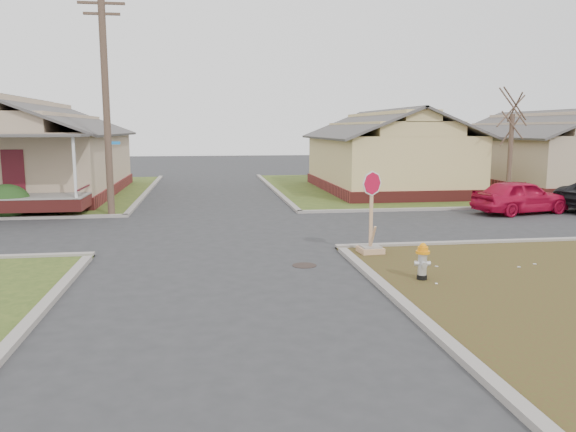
{
  "coord_description": "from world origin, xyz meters",
  "views": [
    {
      "loc": [
        -0.33,
        -14.72,
        3.6
      ],
      "look_at": [
        1.98,
        1.0,
        1.1
      ],
      "focal_mm": 35.0,
      "sensor_mm": 36.0,
      "label": 1
    }
  ],
  "objects": [
    {
      "name": "hedge_right",
      "position": [
        -8.28,
        9.07,
        0.67
      ],
      "size": [
        1.63,
        1.33,
        1.24
      ],
      "primitive_type": "ellipsoid",
      "color": "#1E3B15",
      "rests_on": "verge_far_left"
    },
    {
      "name": "verge_far_right",
      "position": [
        22.0,
        18.0,
        0.03
      ],
      "size": [
        37.0,
        19.0,
        0.05
      ],
      "primitive_type": "cube",
      "color": "#35491A",
      "rests_on": "ground"
    },
    {
      "name": "side_house_tan",
      "position": [
        20.0,
        16.5,
        2.19
      ],
      "size": [
        7.6,
        11.6,
        4.7
      ],
      "color": "maroon",
      "rests_on": "ground"
    },
    {
      "name": "tree_mid_right",
      "position": [
        14.0,
        10.2,
        2.15
      ],
      "size": [
        0.22,
        0.22,
        4.2
      ],
      "primitive_type": "cylinder",
      "color": "#463328",
      "rests_on": "verge_far_right"
    },
    {
      "name": "manhole",
      "position": [
        2.2,
        -0.5,
        0.01
      ],
      "size": [
        0.64,
        0.64,
        0.01
      ],
      "primitive_type": "cylinder",
      "color": "black",
      "rests_on": "ground"
    },
    {
      "name": "curbs",
      "position": [
        0.0,
        5.0,
        0.0
      ],
      "size": [
        80.0,
        40.0,
        0.12
      ],
      "primitive_type": null,
      "color": "gray",
      "rests_on": "ground"
    },
    {
      "name": "side_house_yellow",
      "position": [
        10.0,
        16.5,
        2.19
      ],
      "size": [
        7.6,
        11.6,
        4.7
      ],
      "color": "maroon",
      "rests_on": "ground"
    },
    {
      "name": "corner_house",
      "position": [
        -10.0,
        16.68,
        2.28
      ],
      "size": [
        10.1,
        15.5,
        5.3
      ],
      "color": "maroon",
      "rests_on": "ground"
    },
    {
      "name": "stop_sign",
      "position": [
        4.31,
        0.55,
        0.56
      ],
      "size": [
        0.67,
        0.65,
        2.36
      ],
      "rotation": [
        0.0,
        0.0,
        0.08
      ],
      "color": "tan",
      "rests_on": "ground"
    },
    {
      "name": "ground",
      "position": [
        0.0,
        0.0,
        0.0
      ],
      "size": [
        120.0,
        120.0,
        0.0
      ],
      "primitive_type": "plane",
      "color": "#2B2B2D",
      "rests_on": "ground"
    },
    {
      "name": "fire_hydrant",
      "position": [
        4.69,
        -2.42,
        0.53
      ],
      "size": [
        0.33,
        0.33,
        0.88
      ],
      "rotation": [
        0.0,
        0.0,
        -0.25
      ],
      "color": "black",
      "rests_on": "ground"
    },
    {
      "name": "utility_pole",
      "position": [
        -4.2,
        8.9,
        4.66
      ],
      "size": [
        1.8,
        0.28,
        9.0
      ],
      "color": "#463328",
      "rests_on": "ground"
    },
    {
      "name": "red_sedan",
      "position": [
        12.89,
        7.22,
        0.72
      ],
      "size": [
        4.49,
        2.54,
        1.44
      ],
      "primitive_type": "imported",
      "rotation": [
        0.0,
        0.0,
        1.78
      ],
      "color": "#B50C31",
      "rests_on": "ground"
    }
  ]
}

